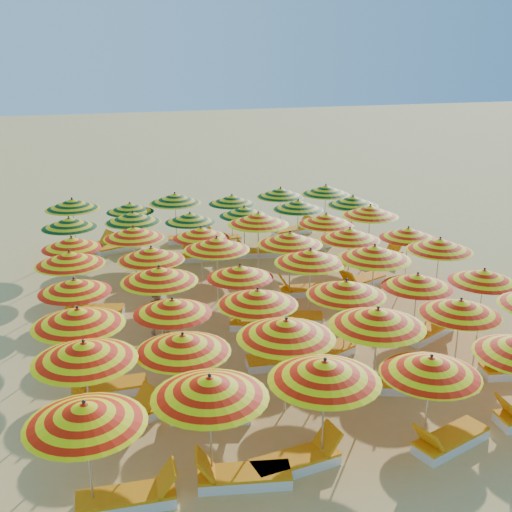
# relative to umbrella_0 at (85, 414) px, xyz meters

# --- Properties ---
(ground) EXTENTS (120.00, 120.00, 0.00)m
(ground) POSITION_rel_umbrella_0_xyz_m (5.32, 7.38, -1.90)
(ground) COLOR tan
(ground) RESTS_ON ground
(umbrella_0) EXTENTS (2.40, 2.40, 2.16)m
(umbrella_0) POSITION_rel_umbrella_0_xyz_m (0.00, 0.00, 0.00)
(umbrella_0) COLOR silver
(umbrella_0) RESTS_ON ground
(umbrella_1) EXTENTS (2.69, 2.69, 2.22)m
(umbrella_1) POSITION_rel_umbrella_0_xyz_m (2.13, 0.16, 0.05)
(umbrella_1) COLOR silver
(umbrella_1) RESTS_ON ground
(umbrella_2) EXTENTS (2.52, 2.52, 2.23)m
(umbrella_2) POSITION_rel_umbrella_0_xyz_m (4.26, 0.10, 0.06)
(umbrella_2) COLOR silver
(umbrella_2) RESTS_ON ground
(umbrella_3) EXTENTS (2.21, 2.21, 2.06)m
(umbrella_3) POSITION_rel_umbrella_0_xyz_m (6.38, -0.06, -0.08)
(umbrella_3) COLOR silver
(umbrella_3) RESTS_ON ground
(umbrella_6) EXTENTS (2.72, 2.72, 2.20)m
(umbrella_6) POSITION_rel_umbrella_0_xyz_m (0.09, 2.23, 0.04)
(umbrella_6) COLOR silver
(umbrella_6) RESTS_ON ground
(umbrella_7) EXTENTS (2.47, 2.47, 2.10)m
(umbrella_7) POSITION_rel_umbrella_0_xyz_m (2.03, 2.21, -0.05)
(umbrella_7) COLOR silver
(umbrella_7) RESTS_ON ground
(umbrella_8) EXTENTS (2.25, 2.25, 2.23)m
(umbrella_8) POSITION_rel_umbrella_0_xyz_m (4.20, 2.02, 0.07)
(umbrella_8) COLOR silver
(umbrella_8) RESTS_ON ground
(umbrella_9) EXTENTS (2.78, 2.78, 2.25)m
(umbrella_9) POSITION_rel_umbrella_0_xyz_m (6.28, 1.95, 0.08)
(umbrella_9) COLOR silver
(umbrella_9) RESTS_ON ground
(umbrella_10) EXTENTS (2.16, 2.16, 2.03)m
(umbrella_10) POSITION_rel_umbrella_0_xyz_m (8.62, 2.31, -0.11)
(umbrella_10) COLOR silver
(umbrella_10) RESTS_ON ground
(umbrella_12) EXTENTS (2.24, 2.24, 2.18)m
(umbrella_12) POSITION_rel_umbrella_0_xyz_m (0.04, 4.02, 0.02)
(umbrella_12) COLOR silver
(umbrella_12) RESTS_ON ground
(umbrella_13) EXTENTS (2.42, 2.42, 1.98)m
(umbrella_13) POSITION_rel_umbrella_0_xyz_m (2.20, 4.42, -0.16)
(umbrella_13) COLOR silver
(umbrella_13) RESTS_ON ground
(umbrella_14) EXTENTS (2.61, 2.61, 2.10)m
(umbrella_14) POSITION_rel_umbrella_0_xyz_m (4.23, 4.16, -0.06)
(umbrella_14) COLOR silver
(umbrella_14) RESTS_ON ground
(umbrella_15) EXTENTS (2.55, 2.55, 2.12)m
(umbrella_15) POSITION_rel_umbrella_0_xyz_m (6.50, 4.04, -0.03)
(umbrella_15) COLOR silver
(umbrella_15) RESTS_ON ground
(umbrella_16) EXTENTS (2.48, 2.48, 1.99)m
(umbrella_16) POSITION_rel_umbrella_0_xyz_m (8.63, 4.26, -0.15)
(umbrella_16) COLOR silver
(umbrella_16) RESTS_ON ground
(umbrella_17) EXTENTS (2.41, 2.41, 1.98)m
(umbrella_17) POSITION_rel_umbrella_0_xyz_m (10.53, 4.08, -0.16)
(umbrella_17) COLOR silver
(umbrella_17) RESTS_ON ground
(umbrella_18) EXTENTS (2.41, 2.41, 1.98)m
(umbrella_18) POSITION_rel_umbrella_0_xyz_m (0.03, 6.52, -0.16)
(umbrella_18) COLOR silver
(umbrella_18) RESTS_ON ground
(umbrella_19) EXTENTS (2.22, 2.22, 2.16)m
(umbrella_19) POSITION_rel_umbrella_0_xyz_m (2.18, 6.28, 0.00)
(umbrella_19) COLOR silver
(umbrella_19) RESTS_ON ground
(umbrella_20) EXTENTS (2.39, 2.39, 1.95)m
(umbrella_20) POSITION_rel_umbrella_0_xyz_m (4.40, 6.37, -0.18)
(umbrella_20) COLOR silver
(umbrella_20) RESTS_ON ground
(umbrella_21) EXTENTS (2.70, 2.70, 2.18)m
(umbrella_21) POSITION_rel_umbrella_0_xyz_m (6.51, 6.49, 0.02)
(umbrella_21) COLOR silver
(umbrella_21) RESTS_ON ground
(umbrella_22) EXTENTS (2.40, 2.40, 2.23)m
(umbrella_22) POSITION_rel_umbrella_0_xyz_m (8.33, 6.14, 0.07)
(umbrella_22) COLOR silver
(umbrella_22) RESTS_ON ground
(umbrella_23) EXTENTS (2.54, 2.54, 2.13)m
(umbrella_23) POSITION_rel_umbrella_0_xyz_m (10.71, 6.52, -0.03)
(umbrella_23) COLOR silver
(umbrella_23) RESTS_ON ground
(umbrella_24) EXTENTS (2.03, 2.03, 2.09)m
(umbrella_24) POSITION_rel_umbrella_0_xyz_m (-0.03, 8.53, -0.06)
(umbrella_24) COLOR silver
(umbrella_24) RESTS_ON ground
(umbrella_25) EXTENTS (2.59, 2.59, 2.07)m
(umbrella_25) POSITION_rel_umbrella_0_xyz_m (2.26, 8.32, -0.07)
(umbrella_25) COLOR silver
(umbrella_25) RESTS_ON ground
(umbrella_26) EXTENTS (2.03, 2.03, 2.14)m
(umbrella_26) POSITION_rel_umbrella_0_xyz_m (4.27, 8.54, -0.02)
(umbrella_26) COLOR silver
(umbrella_26) RESTS_ON ground
(umbrella_27) EXTENTS (2.44, 2.44, 2.16)m
(umbrella_27) POSITION_rel_umbrella_0_xyz_m (6.57, 8.35, 0.00)
(umbrella_27) COLOR silver
(umbrella_27) RESTS_ON ground
(umbrella_28) EXTENTS (1.97, 1.97, 2.08)m
(umbrella_28) POSITION_rel_umbrella_0_xyz_m (8.65, 8.47, -0.07)
(umbrella_28) COLOR silver
(umbrella_28) RESTS_ON ground
(umbrella_29) EXTENTS (2.20, 2.20, 1.99)m
(umbrella_29) POSITION_rel_umbrella_0_xyz_m (10.65, 8.28, -0.15)
(umbrella_29) COLOR silver
(umbrella_29) RESTS_ON ground
(umbrella_30) EXTENTS (2.13, 2.13, 1.98)m
(umbrella_30) POSITION_rel_umbrella_0_xyz_m (0.08, 10.36, -0.16)
(umbrella_30) COLOR silver
(umbrella_30) RESTS_ON ground
(umbrella_31) EXTENTS (2.41, 2.41, 2.09)m
(umbrella_31) POSITION_rel_umbrella_0_xyz_m (2.02, 10.64, -0.06)
(umbrella_31) COLOR silver
(umbrella_31) RESTS_ON ground
(umbrella_32) EXTENTS (2.47, 2.47, 1.97)m
(umbrella_32) POSITION_rel_umbrella_0_xyz_m (4.18, 10.34, -0.16)
(umbrella_32) COLOR silver
(umbrella_32) RESTS_ON ground
(umbrella_33) EXTENTS (2.53, 2.53, 2.23)m
(umbrella_33) POSITION_rel_umbrella_0_xyz_m (6.25, 10.67, 0.07)
(umbrella_33) COLOR silver
(umbrella_33) RESTS_ON ground
(umbrella_34) EXTENTS (2.60, 2.60, 2.09)m
(umbrella_34) POSITION_rel_umbrella_0_xyz_m (8.63, 10.38, -0.06)
(umbrella_34) COLOR silver
(umbrella_34) RESTS_ON ground
(umbrella_35) EXTENTS (2.39, 2.39, 2.18)m
(umbrella_35) POSITION_rel_umbrella_0_xyz_m (10.47, 10.69, 0.02)
(umbrella_35) COLOR silver
(umbrella_35) RESTS_ON ground
(umbrella_36) EXTENTS (2.18, 2.18, 2.02)m
(umbrella_36) POSITION_rel_umbrella_0_xyz_m (0.06, 12.70, -0.12)
(umbrella_36) COLOR silver
(umbrella_36) RESTS_ON ground
(umbrella_37) EXTENTS (1.99, 1.99, 2.09)m
(umbrella_37) POSITION_rel_umbrella_0_xyz_m (2.22, 12.60, -0.06)
(umbrella_37) COLOR silver
(umbrella_37) RESTS_ON ground
(umbrella_38) EXTENTS (2.20, 2.20, 1.92)m
(umbrella_38) POSITION_rel_umbrella_0_xyz_m (4.24, 12.50, -0.21)
(umbrella_38) COLOR silver
(umbrella_38) RESTS_ON ground
(umbrella_39) EXTENTS (2.36, 2.36, 1.98)m
(umbrella_39) POSITION_rel_umbrella_0_xyz_m (6.30, 12.62, -0.16)
(umbrella_39) COLOR silver
(umbrella_39) RESTS_ON ground
(umbrella_40) EXTENTS (2.32, 2.32, 2.06)m
(umbrella_40) POSITION_rel_umbrella_0_xyz_m (8.45, 12.69, -0.08)
(umbrella_40) COLOR silver
(umbrella_40) RESTS_ON ground
(umbrella_41) EXTENTS (2.09, 2.09, 2.12)m
(umbrella_41) POSITION_rel_umbrella_0_xyz_m (10.63, 12.50, -0.03)
(umbrella_41) COLOR silver
(umbrella_41) RESTS_ON ground
(umbrella_42) EXTENTS (2.27, 2.27, 2.18)m
(umbrella_42) POSITION_rel_umbrella_0_xyz_m (0.24, 14.89, 0.02)
(umbrella_42) COLOR silver
(umbrella_42) RESTS_ON ground
(umbrella_43) EXTENTS (2.33, 2.33, 1.92)m
(umbrella_43) POSITION_rel_umbrella_0_xyz_m (2.34, 14.64, -0.21)
(umbrella_43) COLOR silver
(umbrella_43) RESTS_ON ground
(umbrella_44) EXTENTS (2.38, 2.38, 2.17)m
(umbrella_44) POSITION_rel_umbrella_0_xyz_m (4.10, 14.74, 0.01)
(umbrella_44) COLOR silver
(umbrella_44) RESTS_ON ground
(umbrella_45) EXTENTS (2.25, 2.25, 1.99)m
(umbrella_45) POSITION_rel_umbrella_0_xyz_m (6.34, 14.52, -0.14)
(umbrella_45) COLOR silver
(umbrella_45) RESTS_ON ground
(umbrella_46) EXTENTS (2.44, 2.44, 2.10)m
(umbrella_46) POSITION_rel_umbrella_0_xyz_m (8.47, 14.79, -0.05)
(umbrella_46) COLOR silver
(umbrella_46) RESTS_ON ground
(umbrella_47) EXTENTS (2.20, 2.20, 2.14)m
(umbrella_47) POSITION_rel_umbrella_0_xyz_m (10.37, 14.55, -0.02)
(umbrella_47) COLOR silver
(umbrella_47) RESTS_ON ground
(lounger_0) EXTENTS (1.76, 0.68, 0.69)m
(lounger_0) POSITION_rel_umbrella_0_xyz_m (0.60, -0.06, -1.75)
(lounger_0) COLOR white
(lounger_0) RESTS_ON ground
(lounger_1) EXTENTS (1.81, 0.90, 0.69)m
(lounger_1) POSITION_rel_umbrella_0_xyz_m (2.63, -0.07, -1.75)
(lounger_1) COLOR white
(lounger_1) RESTS_ON ground
(lounger_2) EXTENTS (1.80, 0.82, 0.69)m
(lounger_2) POSITION_rel_umbrella_0_xyz_m (3.76, 0.07, -1.75)
(lounger_2) COLOR white
(lounger_2) RESTS_ON ground
(lounger_3) EXTENTS (1.83, 1.09, 0.69)m
(lounger_3) POSITION_rel_umbrella_0_xyz_m (6.88, -0.19, -1.75)
(lounger_3) COLOR white
(lounger_3) RESTS_ON ground
(lounger_5) EXTENTS (1.82, 1.24, 0.69)m
(lounger_5) POSITION_rel_umbrella_0_xyz_m (0.69, 2.42, -1.75)
(lounger_5) COLOR white
(lounger_5) RESTS_ON ground
(lounger_6) EXTENTS (1.82, 1.02, 0.69)m
(lounger_6) POSITION_rel_umbrella_0_xyz_m (2.63, 2.17, -1.75)
(lounger_6) COLOR white
(lounger_6) RESTS_ON ground
(lounger_7) EXTENTS (1.83, 1.11, 0.69)m
(lounger_7) POSITION_rel_umbrella_0_xyz_m (6.87, 2.12, -1.75)
(lounger_7) COLOR white
(lounger_7) RESTS_ON ground
(lounger_9) EXTENTS (1.73, 0.58, 0.69)m
(lounger_9) POSITION_rel_umbrella_0_xyz_m (0.54, 3.86, -1.75)
(lounger_9) COLOR white
(lounger_9) RESTS_ON ground
(lounger_10) EXTENTS (1.78, 0.76, 0.69)m
(lounger_10) POSITION_rel_umbrella_0_xyz_m (4.82, 3.97, -1.75)
(lounger_10) COLOR white
(lounger_10) RESTS_ON ground
(lounger_11) EXTENTS (1.82, 1.19, 0.69)m
(lounger_11) POSITION_rel_umbrella_0_xyz_m (5.90, 3.96, -1.75)
(lounger_11) COLOR white
(lounger_11) RESTS_ON ground
(lounger_12) EXTENTS (1.82, 1.25, 0.69)m
(lounger_12) POSITION_rel_umbrella_0_xyz_m (9.23, 4.43, -1.75)
(lounger_12) COLOR white
(lounger_12) RESTS_ON ground
(lounger_13) EXTENTS (1.82, 1.19, 0.69)m
(lounger_13) POSITION_rel_umbrella_0_xyz_m (4.91, 6.23, -1.75)
(lounger_13) COLOR white
(lounger_13) RESTS_ON ground
(lounger_14) EXTENTS (1.83, 1.12, 0.69)m
(lounger_14) POSITION_rel_umbrella_0_xyz_m (5.91, 6.37, -1.75)
(lounger_14) COLOR white
(lounger_14) RESTS_ON ground
(lounger_15) EXTENTS (1.82, 0.99, 0.69)m
(lounger_15) POSITION_rel_umbrella_0_xyz_m (0.48, 8.54, -1.75)
(lounger_15) COLOR white
(lounger_15) RESTS_ON ground
(lounger_16) EXTENTS (1.78, 0.75, 0.69)m
(lounger_16) POSITION_rel_umbrella_0_xyz_m (7.07, 8.28, -1.75)
(lounger_16) COLOR white
(lounger_16) RESTS_ON ground
(lounger_17) EXTENTS (1.82, 1.18, 0.69)m
(lounger_17) POSITION_rel_umbrella_0_xyz_m (9.15, 8.48, -1.75)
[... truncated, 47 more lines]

